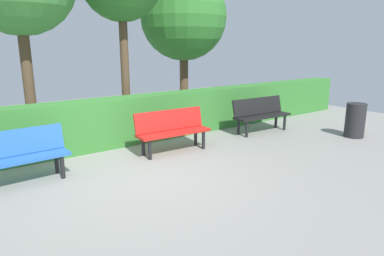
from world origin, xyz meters
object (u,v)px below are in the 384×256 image
object	(u,v)px
tree_near	(184,17)
trash_bin	(355,120)
bench_black	(261,113)
bench_red	(172,129)
bench_blue	(22,154)

from	to	relation	value
tree_near	trash_bin	xyz separation A→B (m)	(-1.65, 4.81, -2.57)
bench_black	bench_red	bearing A→B (deg)	4.35
bench_red	trash_bin	xyz separation A→B (m)	(-4.16, 1.62, -0.07)
bench_blue	trash_bin	bearing A→B (deg)	164.06
bench_red	bench_blue	world-z (taller)	same
bench_black	bench_blue	world-z (taller)	bench_blue
tree_near	trash_bin	size ratio (longest dim) A/B	5.26
tree_near	bench_blue	bearing A→B (deg)	30.74
tree_near	trash_bin	world-z (taller)	tree_near
tree_near	trash_bin	bearing A→B (deg)	108.96
bench_black	tree_near	bearing A→B (deg)	-83.54
bench_blue	trash_bin	xyz separation A→B (m)	(-6.99, 1.64, -0.07)
bench_blue	tree_near	distance (m)	6.69
bench_black	bench_blue	bearing A→B (deg)	3.36
trash_bin	bench_black	bearing A→B (deg)	-49.38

